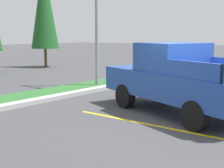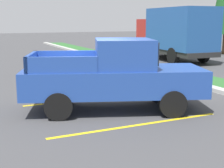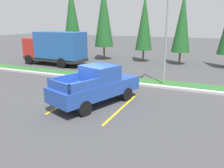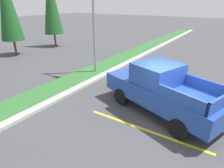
% 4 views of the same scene
% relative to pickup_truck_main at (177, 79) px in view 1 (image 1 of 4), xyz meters
% --- Properties ---
extents(ground_plane, '(120.00, 120.00, 0.00)m').
position_rel_pickup_truck_main_xyz_m(ground_plane, '(-0.65, -0.49, -1.04)').
color(ground_plane, '#424244').
extents(parking_line_near, '(0.12, 4.80, 0.01)m').
position_rel_pickup_truck_main_xyz_m(parking_line_near, '(-1.57, -0.05, -1.04)').
color(parking_line_near, yellow).
rests_on(parking_line_near, ground).
extents(parking_line_far, '(0.12, 4.80, 0.01)m').
position_rel_pickup_truck_main_xyz_m(parking_line_far, '(1.53, -0.05, -1.04)').
color(parking_line_far, yellow).
rests_on(parking_line_far, ground).
extents(curb_strip, '(56.00, 0.40, 0.15)m').
position_rel_pickup_truck_main_xyz_m(curb_strip, '(-0.65, 4.51, -0.97)').
color(curb_strip, '#B2B2AD').
rests_on(curb_strip, ground).
extents(grass_median, '(56.00, 1.80, 0.06)m').
position_rel_pickup_truck_main_xyz_m(grass_median, '(-0.65, 5.61, -1.01)').
color(grass_median, '#2D662D').
rests_on(grass_median, ground).
extents(pickup_truck_main, '(3.56, 5.55, 2.10)m').
position_rel_pickup_truck_main_xyz_m(pickup_truck_main, '(0.00, 0.00, 0.00)').
color(pickup_truck_main, black).
rests_on(pickup_truck_main, ground).
extents(cypress_tree_rightmost, '(1.92, 1.92, 7.40)m').
position_rel_pickup_truck_main_xyz_m(cypress_tree_rightmost, '(6.88, 14.06, 3.32)').
color(cypress_tree_rightmost, brown).
rests_on(cypress_tree_rightmost, ground).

